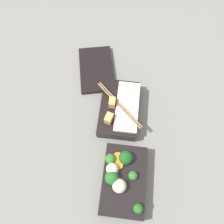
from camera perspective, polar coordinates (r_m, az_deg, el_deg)
ground_plane at (r=0.71m, az=3.01°, el=-7.71°), size 3.00×3.00×0.00m
bento_tray_vegetable at (r=0.65m, az=2.78°, el=-16.94°), size 0.20×0.12×0.07m
bento_tray_rice at (r=0.72m, az=2.04°, el=0.84°), size 0.20×0.16×0.07m
bento_lid at (r=0.82m, az=-4.10°, el=11.06°), size 0.22×0.16×0.02m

